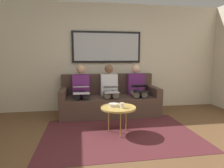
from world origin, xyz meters
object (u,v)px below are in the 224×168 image
at_px(laptop_black, 140,88).
at_px(person_right, 81,89).
at_px(bowl, 113,105).
at_px(person_middle, 110,88).
at_px(framed_mirror, 107,47).
at_px(laptop_white, 81,90).
at_px(person_left, 137,87).
at_px(coffee_table, 118,108).
at_px(cup, 122,105).
at_px(couch, 109,100).
at_px(laptop_silver, 111,89).

bearing_deg(laptop_black, person_right, -10.63).
distance_m(bowl, person_middle, 1.08).
bearing_deg(bowl, person_middle, -94.84).
distance_m(framed_mirror, person_right, 1.23).
xyz_separation_m(person_middle, laptop_white, (0.64, 0.25, 0.02)).
distance_m(laptop_black, person_right, 1.30).
height_order(person_middle, laptop_white, person_middle).
bearing_deg(person_left, bowl, 55.69).
height_order(bowl, person_right, person_right).
xyz_separation_m(coffee_table, person_right, (0.62, -1.15, 0.16)).
distance_m(cup, laptop_black, 1.15).
bearing_deg(laptop_white, coffee_table, 124.55).
bearing_deg(person_left, cup, 63.26).
bearing_deg(person_left, coffee_table, 60.17).
height_order(laptop_black, laptop_white, laptop_black).
distance_m(couch, laptop_white, 0.78).
distance_m(framed_mirror, laptop_silver, 1.16).
bearing_deg(bowl, framed_mirror, -93.40).
bearing_deg(coffee_table, laptop_black, -125.94).
xyz_separation_m(coffee_table, cup, (-0.05, 0.06, 0.06)).
xyz_separation_m(laptop_black, laptop_silver, (0.64, -0.00, 0.00)).
bearing_deg(laptop_silver, laptop_black, 179.87).
bearing_deg(cup, laptop_silver, -88.07).
xyz_separation_m(person_left, person_right, (1.28, 0.00, 0.00)).
xyz_separation_m(laptop_black, laptop_white, (1.28, 0.01, 0.01)).
distance_m(coffee_table, cup, 0.10).
relative_size(bowl, person_right, 0.15).
xyz_separation_m(bowl, laptop_black, (-0.73, -0.83, 0.14)).
relative_size(coffee_table, person_middle, 0.53).
relative_size(cup, bowl, 0.54).
distance_m(framed_mirror, person_middle, 1.05).
distance_m(cup, laptop_white, 1.18).
distance_m(coffee_table, laptop_black, 1.14).
xyz_separation_m(couch, laptop_silver, (0.00, 0.31, 0.31)).
height_order(person_left, person_middle, same).
xyz_separation_m(couch, coffee_table, (0.02, 1.22, 0.13)).
relative_size(cup, laptop_silver, 0.26).
relative_size(framed_mirror, person_middle, 1.47).
xyz_separation_m(framed_mirror, laptop_black, (-0.64, 0.70, -0.93)).
distance_m(laptop_black, person_middle, 0.68).
bearing_deg(couch, person_left, 173.87).
height_order(bowl, laptop_silver, laptop_silver).
distance_m(bowl, laptop_black, 1.12).
bearing_deg(person_right, coffee_table, 118.40).
distance_m(cup, laptop_silver, 0.97).
bearing_deg(coffee_table, laptop_white, -55.45).
relative_size(person_middle, laptop_white, 3.29).
xyz_separation_m(couch, person_middle, (0.00, 0.07, 0.30)).
bearing_deg(laptop_white, person_left, -169.09).
relative_size(framed_mirror, bowl, 10.07).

